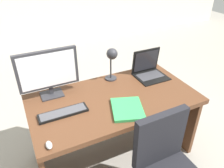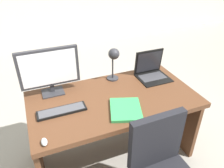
% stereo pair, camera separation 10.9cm
% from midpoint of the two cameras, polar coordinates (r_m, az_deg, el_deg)
% --- Properties ---
extents(ground, '(12.00, 12.00, 0.00)m').
position_cam_midpoint_polar(ground, '(3.62, -7.88, -0.37)').
color(ground, gray).
extents(desk, '(1.52, 0.81, 0.74)m').
position_cam_midpoint_polar(desk, '(2.17, 1.44, -7.20)').
color(desk, '#56331E').
rests_on(desk, ground).
extents(monitor, '(0.53, 0.16, 0.44)m').
position_cam_midpoint_polar(monitor, '(2.02, -14.41, 3.69)').
color(monitor, '#2D2D33').
rests_on(monitor, desk).
extents(laptop, '(0.32, 0.28, 0.27)m').
position_cam_midpoint_polar(laptop, '(2.37, 11.25, 3.88)').
color(laptop, black).
rests_on(laptop, desk).
extents(keyboard, '(0.41, 0.12, 0.02)m').
position_cam_midpoint_polar(keyboard, '(1.88, -11.18, -6.82)').
color(keyboard, black).
rests_on(keyboard, desk).
extents(mouse, '(0.04, 0.08, 0.03)m').
position_cam_midpoint_polar(mouse, '(1.63, -15.19, -14.25)').
color(mouse, '#B7BABF').
rests_on(mouse, desk).
extents(desk_lamp, '(0.12, 0.14, 0.35)m').
position_cam_midpoint_polar(desk_lamp, '(2.17, 1.88, 6.73)').
color(desk_lamp, '#2D2D33').
rests_on(desk_lamp, desk).
extents(book, '(0.34, 0.37, 0.03)m').
position_cam_midpoint_polar(book, '(1.86, 5.23, -6.58)').
color(book, green).
rests_on(book, desk).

